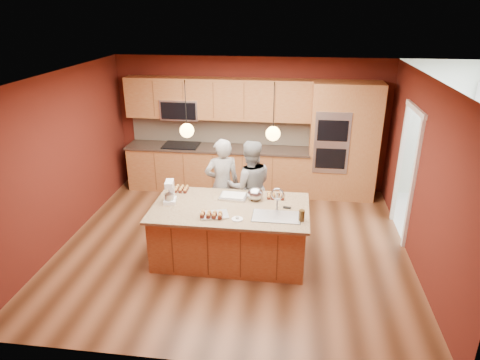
# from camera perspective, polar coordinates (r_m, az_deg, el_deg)

# --- Properties ---
(floor) EXTENTS (5.50, 5.50, 0.00)m
(floor) POSITION_cam_1_polar(r_m,az_deg,el_deg) (7.05, -0.82, -8.62)
(floor) COLOR #442614
(floor) RESTS_ON ground
(ceiling) EXTENTS (5.50, 5.50, 0.00)m
(ceiling) POSITION_cam_1_polar(r_m,az_deg,el_deg) (6.11, -0.97, 13.62)
(ceiling) COLOR white
(ceiling) RESTS_ON ground
(wall_back) EXTENTS (5.50, 0.00, 5.50)m
(wall_back) POSITION_cam_1_polar(r_m,az_deg,el_deg) (8.82, 1.45, 7.41)
(wall_back) COLOR #4E1710
(wall_back) RESTS_ON ground
(wall_front) EXTENTS (5.50, 0.00, 5.50)m
(wall_front) POSITION_cam_1_polar(r_m,az_deg,el_deg) (4.25, -5.78, -10.24)
(wall_front) COLOR #4E1710
(wall_front) RESTS_ON ground
(wall_left) EXTENTS (0.00, 5.00, 5.00)m
(wall_left) POSITION_cam_1_polar(r_m,az_deg,el_deg) (7.35, -22.64, 2.54)
(wall_left) COLOR #4E1710
(wall_left) RESTS_ON ground
(wall_right) EXTENTS (0.00, 5.00, 5.00)m
(wall_right) POSITION_cam_1_polar(r_m,az_deg,el_deg) (6.67, 23.21, 0.48)
(wall_right) COLOR #4E1710
(wall_right) RESTS_ON ground
(cabinet_run) EXTENTS (3.74, 0.64, 2.30)m
(cabinet_run) POSITION_cam_1_polar(r_m,az_deg,el_deg) (8.78, -3.18, 4.82)
(cabinet_run) COLOR #9B4C23
(cabinet_run) RESTS_ON floor
(oven_column) EXTENTS (1.30, 0.62, 2.30)m
(oven_column) POSITION_cam_1_polar(r_m,az_deg,el_deg) (8.59, 13.60, 4.99)
(oven_column) COLOR #9B4C23
(oven_column) RESTS_ON floor
(doorway_trim) EXTENTS (0.08, 1.11, 2.20)m
(doorway_trim) POSITION_cam_1_polar(r_m,az_deg,el_deg) (7.48, 21.23, 0.63)
(doorway_trim) COLOR white
(doorway_trim) RESTS_ON wall_right
(pendant_left) EXTENTS (0.20, 0.20, 0.80)m
(pendant_left) POSITION_cam_1_polar(r_m,az_deg,el_deg) (6.05, -7.09, 6.60)
(pendant_left) COLOR black
(pendant_left) RESTS_ON ceiling
(pendant_right) EXTENTS (0.20, 0.20, 0.80)m
(pendant_right) POSITION_cam_1_polar(r_m,az_deg,el_deg) (5.87, 4.42, 6.22)
(pendant_right) COLOR black
(pendant_right) RESTS_ON ceiling
(island) EXTENTS (2.32, 1.30, 1.23)m
(island) POSITION_cam_1_polar(r_m,az_deg,el_deg) (6.53, -1.16, -6.90)
(island) COLOR #9B4C23
(island) RESTS_ON floor
(person_left) EXTENTS (0.69, 0.56, 1.62)m
(person_left) POSITION_cam_1_polar(r_m,az_deg,el_deg) (7.21, -2.37, -0.67)
(person_left) COLOR black
(person_left) RESTS_ON floor
(person_right) EXTENTS (0.90, 0.77, 1.61)m
(person_right) POSITION_cam_1_polar(r_m,az_deg,el_deg) (7.15, 1.30, -0.90)
(person_right) COLOR slate
(person_right) RESTS_ON floor
(stand_mixer) EXTENTS (0.21, 0.27, 0.34)m
(stand_mixer) POSITION_cam_1_polar(r_m,az_deg,el_deg) (6.53, -9.33, -1.72)
(stand_mixer) COLOR white
(stand_mixer) RESTS_ON island
(sheet_cake) EXTENTS (0.44, 0.33, 0.05)m
(sheet_cake) POSITION_cam_1_polar(r_m,az_deg,el_deg) (6.63, -0.91, -2.18)
(sheet_cake) COLOR silver
(sheet_cake) RESTS_ON island
(cooling_rack) EXTENTS (0.46, 0.38, 0.02)m
(cooling_rack) POSITION_cam_1_polar(r_m,az_deg,el_deg) (6.10, -3.45, -4.65)
(cooling_rack) COLOR silver
(cooling_rack) RESTS_ON island
(mixing_bowl) EXTENTS (0.25, 0.25, 0.21)m
(mixing_bowl) POSITION_cam_1_polar(r_m,az_deg,el_deg) (6.53, 2.04, -1.85)
(mixing_bowl) COLOR #AFB2B6
(mixing_bowl) RESTS_ON island
(plate) EXTENTS (0.16, 0.16, 0.01)m
(plate) POSITION_cam_1_polar(r_m,az_deg,el_deg) (5.98, -0.37, -5.23)
(plate) COLOR silver
(plate) RESTS_ON island
(tumbler) EXTENTS (0.08, 0.08, 0.16)m
(tumbler) POSITION_cam_1_polar(r_m,az_deg,el_deg) (5.97, 8.22, -4.72)
(tumbler) COLOR #39270F
(tumbler) RESTS_ON island
(phone) EXTENTS (0.12, 0.08, 0.01)m
(phone) POSITION_cam_1_polar(r_m,az_deg,el_deg) (6.34, 6.29, -3.67)
(phone) COLOR black
(phone) RESTS_ON island
(cupcakes_left) EXTENTS (0.23, 0.23, 0.07)m
(cupcakes_left) POSITION_cam_1_polar(r_m,az_deg,el_deg) (6.93, -7.83, -1.17)
(cupcakes_left) COLOR #BD843C
(cupcakes_left) RESTS_ON island
(cupcakes_rack) EXTENTS (0.33, 0.17, 0.07)m
(cupcakes_rack) POSITION_cam_1_polar(r_m,az_deg,el_deg) (6.01, -3.85, -4.59)
(cupcakes_rack) COLOR #BD843C
(cupcakes_rack) RESTS_ON island
(cupcakes_right) EXTENTS (0.29, 0.21, 0.06)m
(cupcakes_right) POSITION_cam_1_polar(r_m,az_deg,el_deg) (6.64, 4.77, -2.11)
(cupcakes_right) COLOR #BD843C
(cupcakes_right) RESTS_ON island
(dryer) EXTENTS (0.66, 0.68, 1.02)m
(dryer) POSITION_cam_1_polar(r_m,az_deg,el_deg) (8.74, 29.17, -1.50)
(dryer) COLOR white
(dryer) RESTS_ON floor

